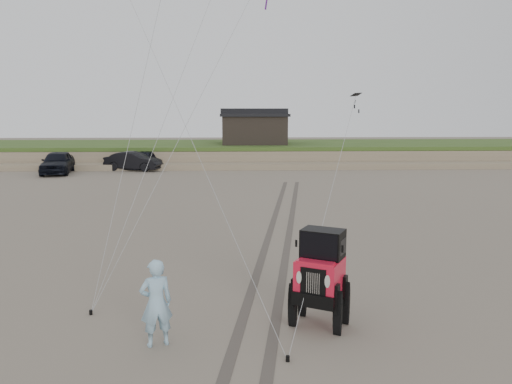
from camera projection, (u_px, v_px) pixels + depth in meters
ground at (222, 322)px, 11.75m from camera, size 160.00×160.00×0.00m
dune_ridge at (234, 153)px, 48.59m from camera, size 160.00×14.25×1.73m
cabin at (254, 128)px, 47.78m from camera, size 6.40×5.40×3.35m
truck_a at (58, 162)px, 39.04m from camera, size 2.85×5.43×1.76m
truck_b at (133, 161)px, 41.02m from camera, size 4.94×2.81×1.54m
truck_c at (144, 160)px, 42.63m from camera, size 3.32×5.28×1.43m
jeep at (320, 288)px, 11.39m from camera, size 4.07×5.24×1.80m
man at (156, 303)px, 10.42m from camera, size 0.80×0.67×1.88m
stake_main at (91, 312)px, 12.14m from camera, size 0.08×0.08×0.12m
stake_aux at (288, 359)px, 9.87m from camera, size 0.08×0.08×0.12m
tire_tracks at (279, 236)px, 19.71m from camera, size 5.22×29.74×0.01m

